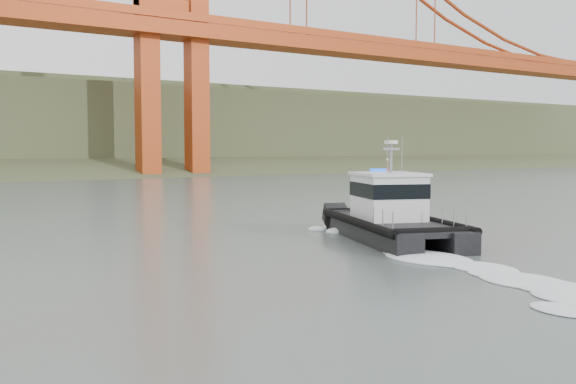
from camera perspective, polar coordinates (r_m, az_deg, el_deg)
ground at (r=24.12m, az=12.39°, el=-6.55°), size 400.00×400.00×0.00m
patrol_boat at (r=30.87m, az=9.11°, el=-1.93°), size 6.88×10.68×4.87m
nav_buoy at (r=72.77m, az=8.81°, el=1.16°), size 1.62×1.62×3.37m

